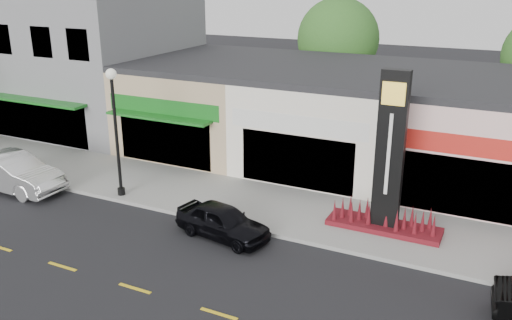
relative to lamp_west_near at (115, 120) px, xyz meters
The scene contains 12 objects.
ground 9.07m from the lamp_west_near, 17.35° to the right, with size 120.00×120.00×0.00m, color black.
sidewalk 8.89m from the lamp_west_near, 13.02° to the left, with size 52.00×4.30×0.15m, color gray.
curb 8.70m from the lamp_west_near, ahead, with size 52.00×0.20×0.15m, color gray.
building_grey_2story 13.45m from the lamp_west_near, 138.08° to the left, with size 12.00×10.95×8.30m.
shop_beige 9.04m from the lamp_west_near, 93.19° to the left, with size 7.00×10.85×4.80m.
shop_cream 11.13m from the lamp_west_near, 54.08° to the left, with size 7.00×10.01×4.80m.
shop_pink_w 16.25m from the lamp_west_near, 33.61° to the left, with size 7.00×10.01×4.80m.
tree_rear_west 17.55m from the lamp_west_near, 76.76° to the left, with size 5.20×5.20×7.83m.
lamp_west_near is the anchor object (origin of this frame).
pylon_sign 11.19m from the lamp_west_near, ahead, with size 4.20×1.30×6.00m.
car_white_van 5.75m from the lamp_west_near, 164.03° to the right, with size 5.02×1.75×1.65m, color silver.
car_black_sedan 6.54m from the lamp_west_near, 12.48° to the right, with size 3.72×1.50×1.27m, color black.
Camera 1 is at (6.77, -14.39, 9.28)m, focal length 38.00 mm.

